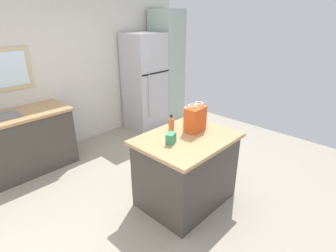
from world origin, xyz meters
TOP-DOWN VIEW (x-y plane):
  - ground at (0.00, 0.00)m, footprint 5.76×5.76m
  - back_wall at (-0.02, 2.26)m, footprint 4.80×0.13m
  - kitchen_island at (0.03, -0.29)m, footprint 1.13×0.88m
  - refrigerator at (1.33, 1.87)m, footprint 0.71×0.67m
  - tall_cabinet at (1.96, 1.87)m, footprint 0.51×0.60m
  - sink_counter at (-1.04, 1.87)m, footprint 1.31×0.66m
  - shopping_bag at (0.23, -0.25)m, footprint 0.27×0.18m
  - small_box at (-0.21, -0.26)m, footprint 0.14×0.12m
  - bottle at (0.02, -0.05)m, footprint 0.07×0.07m

SIDE VIEW (x-z plane):
  - ground at x=0.00m, z-range 0.00..0.00m
  - kitchen_island at x=0.03m, z-range 0.00..0.88m
  - sink_counter at x=-1.04m, z-range -0.08..1.00m
  - refrigerator at x=1.33m, z-range 0.00..1.85m
  - small_box at x=-0.21m, z-range 0.88..0.99m
  - bottle at x=0.02m, z-range 0.86..1.08m
  - shopping_bag at x=0.23m, z-range 0.86..1.20m
  - tall_cabinet at x=1.96m, z-range 0.00..2.26m
  - back_wall at x=-0.02m, z-range 0.00..2.67m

